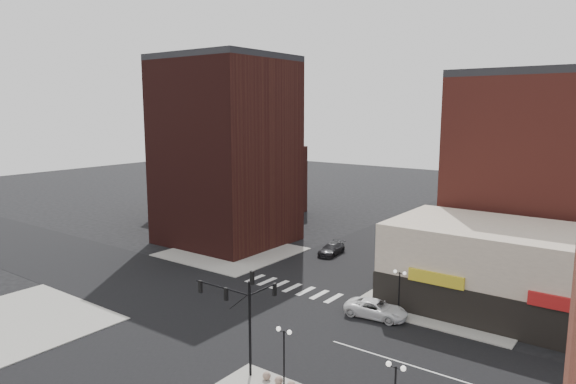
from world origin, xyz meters
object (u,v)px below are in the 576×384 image
Objects in this scene: street_lamp_ne at (399,281)px; white_suv at (376,309)px; street_lamp_se_a at (284,342)px; traffic_signal at (243,305)px; street_lamp_se_b at (395,380)px; dark_sedan_north at (332,249)px.

street_lamp_ne is 0.74× the size of white_suv.
white_suv is at bearing 91.97° from street_lamp_se_a.
traffic_signal is 15.28m from white_suv.
street_lamp_se_a is 14.72m from white_suv.
street_lamp_se_b is at bearing -156.15° from white_suv.
street_lamp_ne is 0.82× the size of dark_sedan_north.
street_lamp_se_a is (3.76, -0.17, -1.67)m from traffic_signal.
street_lamp_se_a is at bearing -70.03° from dark_sedan_north.
street_lamp_se_a is 1.00× the size of street_lamp_ne.
street_lamp_se_a and street_lamp_ne have the same top height.
traffic_signal is 1.87× the size of street_lamp_se_b.
street_lamp_se_b is 16.99m from white_suv.
street_lamp_ne is at bearing -47.13° from dark_sedan_north.
street_lamp_se_a is 0.82× the size of dark_sedan_north.
traffic_signal reaches higher than street_lamp_se_b.
dark_sedan_north is (-14.41, 29.39, -2.56)m from street_lamp_se_a.
street_lamp_ne reaches higher than white_suv.
street_lamp_se_b is at bearing -58.82° from dark_sedan_north.
traffic_signal reaches higher than dark_sedan_north.
street_lamp_se_b is 17.46m from street_lamp_ne.
dark_sedan_north is at bearing 127.32° from street_lamp_se_b.
street_lamp_se_b is (11.76, -0.17, -1.67)m from traffic_signal.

